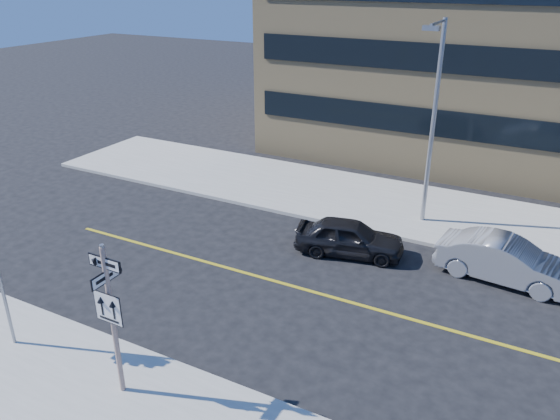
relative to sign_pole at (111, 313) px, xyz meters
The scene contains 5 objects.
ground 3.50m from the sign_pole, 90.00° to the left, with size 120.00×120.00×0.00m, color black.
sign_pole is the anchor object (origin of this frame).
parked_car_a 9.97m from the sign_pole, 76.59° to the left, with size 3.99×1.60×1.36m, color black.
parked_car_b 12.89m from the sign_pole, 53.41° to the left, with size 4.52×1.58×1.49m, color gray.
streetlight_a 14.05m from the sign_pole, 73.23° to the left, with size 0.55×2.25×8.00m.
Camera 1 is at (8.43, -10.04, 9.75)m, focal length 35.00 mm.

